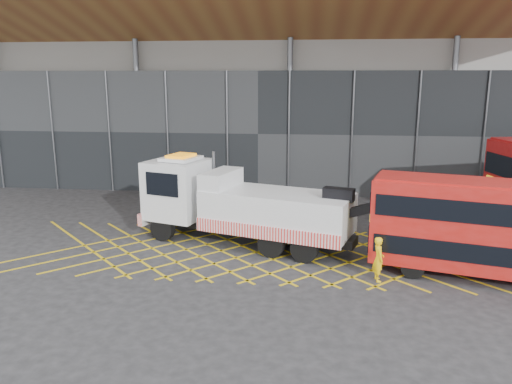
# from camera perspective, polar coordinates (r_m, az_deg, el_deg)

# --- Properties ---
(ground_plane) EXTENTS (120.00, 120.00, 0.00)m
(ground_plane) POSITION_cam_1_polar(r_m,az_deg,el_deg) (22.84, -7.98, -6.53)
(ground_plane) COLOR #252527
(road_markings) EXTENTS (23.16, 7.16, 0.01)m
(road_markings) POSITION_cam_1_polar(r_m,az_deg,el_deg) (22.27, 0.07, -6.89)
(road_markings) COLOR gold
(road_markings) RESTS_ON ground_plane
(construction_building) EXTENTS (55.00, 23.97, 18.00)m
(construction_building) POSITION_cam_1_polar(r_m,az_deg,el_deg) (39.41, 1.29, 15.00)
(construction_building) COLOR gray
(construction_building) RESTS_ON ground_plane
(recovery_truck) EXTENTS (11.57, 5.66, 4.07)m
(recovery_truck) POSITION_cam_1_polar(r_m,az_deg,el_deg) (23.00, -2.15, -1.37)
(recovery_truck) COLOR black
(recovery_truck) RESTS_ON ground_plane
(bus_towed) EXTENTS (9.61, 4.53, 3.82)m
(bus_towed) POSITION_cam_1_polar(r_m,az_deg,el_deg) (20.74, 26.19, -3.64)
(bus_towed) COLOR #AD140F
(bus_towed) RESTS_ON ground_plane
(worker) EXTENTS (0.50, 0.69, 1.73)m
(worker) POSITION_cam_1_polar(r_m,az_deg,el_deg) (19.59, 13.82, -7.44)
(worker) COLOR yellow
(worker) RESTS_ON ground_plane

